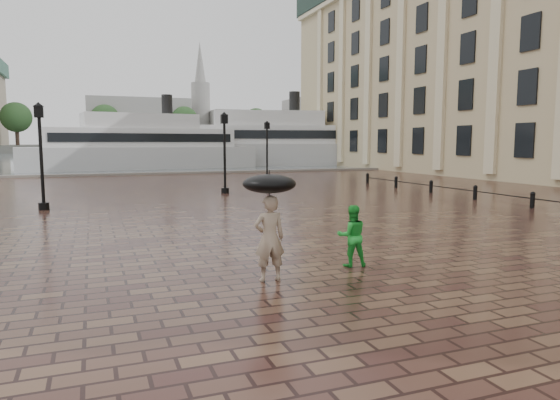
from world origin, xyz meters
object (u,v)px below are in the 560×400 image
adult_pedestrian (269,238)px  ferry_far (268,143)px  street_lamps (136,151)px  ferry_near (141,146)px  child_pedestrian (352,236)px

adult_pedestrian → ferry_far: size_ratio=0.06×
street_lamps → ferry_near: bearing=84.1°
street_lamps → child_pedestrian: 21.09m
ferry_near → ferry_far: (15.79, 3.60, 0.34)m
child_pedestrian → ferry_far: bearing=-94.3°
adult_pedestrian → ferry_far: (17.49, 49.94, 1.85)m
street_lamps → child_pedestrian: street_lamps is taller
street_lamps → ferry_far: bearing=57.3°
adult_pedestrian → ferry_near: ferry_near is taller
adult_pedestrian → child_pedestrian: bearing=-164.2°
child_pedestrian → ferry_near: 45.89m
adult_pedestrian → ferry_near: 46.39m
ferry_far → child_pedestrian: bearing=-94.7°
adult_pedestrian → street_lamps: bearing=-84.2°
adult_pedestrian → ferry_far: bearing=-105.8°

